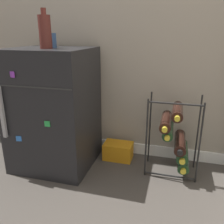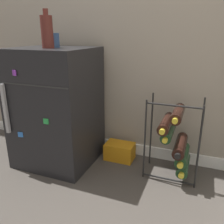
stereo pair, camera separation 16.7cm
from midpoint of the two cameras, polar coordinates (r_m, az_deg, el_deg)
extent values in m
plane|color=#423D38|center=(1.64, -5.48, -17.58)|extent=(14.00, 14.00, 0.00)
cube|color=white|center=(2.03, -0.35, -8.32)|extent=(6.70, 0.01, 0.09)
cube|color=black|center=(1.80, -16.37, 0.63)|extent=(0.56, 0.52, 0.87)
cube|color=#2D2D2D|center=(1.54, -22.09, 5.52)|extent=(0.55, 0.00, 0.01)
cube|color=#9E9EA3|center=(1.71, -27.53, -0.17)|extent=(0.02, 0.02, 0.34)
cube|color=blue|center=(1.72, -24.14, -5.94)|extent=(0.04, 0.01, 0.04)
cube|color=purple|center=(1.60, -25.72, 8.09)|extent=(0.04, 0.02, 0.04)
cube|color=green|center=(1.55, -18.32, -2.79)|extent=(0.04, 0.01, 0.04)
cylinder|color=black|center=(1.62, 5.35, -6.48)|extent=(0.01, 0.01, 0.56)
cylinder|color=black|center=(1.60, 17.59, -7.58)|extent=(0.01, 0.01, 0.56)
cylinder|color=black|center=(1.80, 6.47, -3.92)|extent=(0.01, 0.01, 0.56)
cylinder|color=black|center=(1.78, 17.44, -4.88)|extent=(0.01, 0.01, 0.56)
cylinder|color=black|center=(1.73, 10.87, -14.89)|extent=(0.34, 0.01, 0.01)
cylinder|color=black|center=(1.51, 12.05, 1.91)|extent=(0.34, 0.01, 0.01)
cylinder|color=#19381E|center=(1.77, 14.13, -11.36)|extent=(0.08, 0.26, 0.08)
cylinder|color=gold|center=(1.65, 13.95, -13.73)|extent=(0.04, 0.02, 0.04)
cylinder|color=#19381E|center=(1.74, 13.89, -9.24)|extent=(0.08, 0.26, 0.08)
cylinder|color=gold|center=(1.61, 13.69, -11.54)|extent=(0.04, 0.02, 0.04)
cylinder|color=black|center=(1.71, 13.38, -7.16)|extent=(0.08, 0.29, 0.08)
cylinder|color=black|center=(1.57, 13.11, -9.60)|extent=(0.04, 0.02, 0.04)
cylinder|color=#19381E|center=(1.68, 10.64, -4.26)|extent=(0.07, 0.26, 0.07)
cylinder|color=gold|center=(1.55, 10.16, -6.22)|extent=(0.03, 0.02, 0.03)
cylinder|color=black|center=(1.66, 10.09, -2.27)|extent=(0.07, 0.28, 0.07)
cylinder|color=gold|center=(1.51, 9.50, -4.27)|extent=(0.04, 0.02, 0.04)
cylinder|color=black|center=(1.63, 12.70, 0.09)|extent=(0.07, 0.27, 0.07)
cylinder|color=gold|center=(1.49, 12.37, -1.63)|extent=(0.03, 0.02, 0.03)
cube|color=orange|center=(1.92, -1.02, -9.39)|extent=(0.22, 0.15, 0.13)
cylinder|color=#335184|center=(1.73, -17.32, 16.11)|extent=(0.07, 0.07, 0.10)
cylinder|color=#56231E|center=(1.64, -18.77, 17.74)|extent=(0.08, 0.08, 0.20)
cylinder|color=#56231E|center=(1.65, -19.24, 21.92)|extent=(0.03, 0.03, 0.04)
camera|label=1|loc=(0.08, -92.86, -0.96)|focal=38.00mm
camera|label=2|loc=(0.08, 87.14, 0.96)|focal=38.00mm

